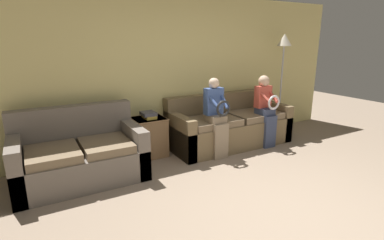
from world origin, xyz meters
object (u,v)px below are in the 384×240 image
Objects in this scene: floor_lamp at (284,52)px; child_left_seated at (217,115)px; child_right_seated at (266,107)px; couch_main at (229,127)px; book_stack at (149,115)px; couch_side at (79,156)px; side_shelf at (149,137)px.

child_left_seated is at bearing -166.01° from floor_lamp.
child_right_seated is 0.64× the size of floor_lamp.
book_stack is at bearing 173.32° from couch_main.
child_left_seated is 0.65× the size of floor_lamp.
floor_lamp is at bearing 13.99° from child_left_seated.
child_left_seated is 1.07m from book_stack.
couch_side is 1.32× the size of child_right_seated.
floor_lamp reaches higher than side_shelf.
couch_side reaches higher than couch_main.
book_stack is at bearing -94.87° from side_shelf.
book_stack is at bearing 164.90° from child_right_seated.
side_shelf is 2.52× the size of book_stack.
child_left_seated is 5.04× the size of book_stack.
couch_side is 4.08m from floor_lamp.
child_left_seated reaches higher than child_right_seated.
couch_side is at bearing -164.35° from side_shelf.
side_shelf is (-0.92, 0.54, -0.37)m from child_left_seated.
child_left_seated is at bearing -6.25° from couch_side.
couch_main is at bearing -6.68° from book_stack.
couch_side is 2.59× the size of side_shelf.
couch_main is 8.73× the size of book_stack.
couch_main is at bearing -7.11° from side_shelf.
floor_lamp reaches higher than child_left_seated.
couch_side is 2.09m from child_left_seated.
couch_side is at bearing 175.85° from child_right_seated.
book_stack is at bearing 150.27° from child_left_seated.
couch_main reaches higher than side_shelf.
couch_main reaches higher than book_stack.
floor_lamp is (0.79, 0.45, 0.90)m from child_right_seated.
couch_side is 6.51× the size of book_stack.
side_shelf is at bearing 164.60° from child_right_seated.
floor_lamp is at bearing 3.40° from couch_side.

